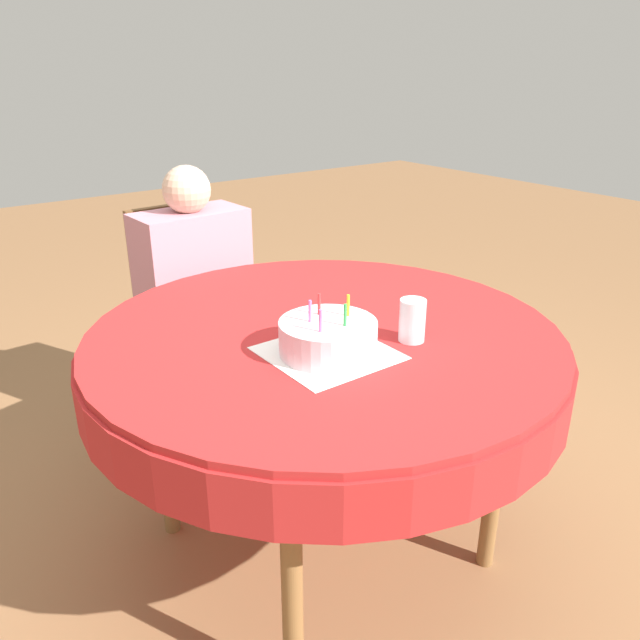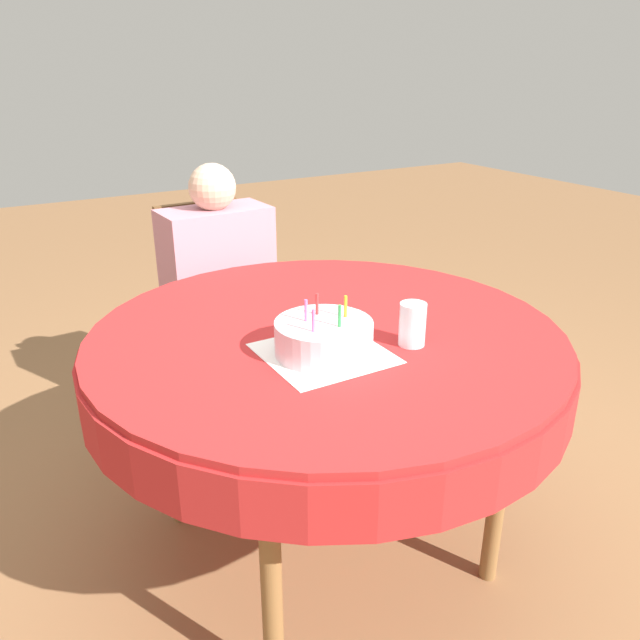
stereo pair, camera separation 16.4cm
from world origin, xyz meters
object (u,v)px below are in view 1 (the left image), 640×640
at_px(chair, 189,313).
at_px(drinking_glass, 412,320).
at_px(person, 196,280).
at_px(birthday_cake, 328,337).

xyz_separation_m(chair, drinking_glass, (0.12, -1.14, 0.32)).
height_order(person, drinking_glass, person).
height_order(chair, person, person).
bearing_deg(birthday_cake, drinking_glass, -16.57).
bearing_deg(chair, birthday_cake, -98.32).
relative_size(chair, birthday_cake, 3.71).
height_order(person, birthday_cake, person).
bearing_deg(person, drinking_glass, -86.44).
distance_m(person, birthday_cake, 1.00).
bearing_deg(person, birthday_cake, -99.08).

